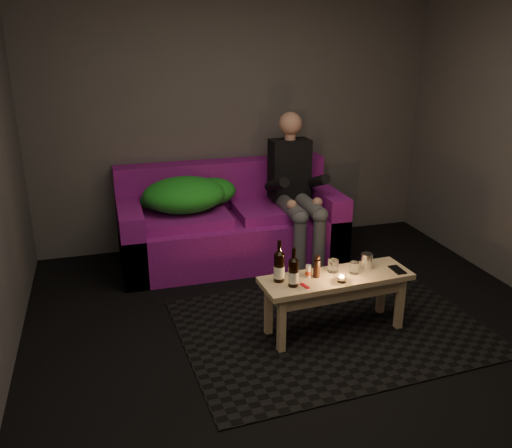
{
  "coord_description": "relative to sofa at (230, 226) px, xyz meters",
  "views": [
    {
      "loc": [
        -1.31,
        -2.95,
        2.11
      ],
      "look_at": [
        -0.11,
        1.16,
        0.56
      ],
      "focal_mm": 38.0,
      "sensor_mm": 36.0,
      "label": 1
    }
  ],
  "objects": [
    {
      "name": "smartphone",
      "position": [
        0.87,
        -1.6,
        0.13
      ],
      "size": [
        0.07,
        0.15,
        0.01
      ],
      "primitive_type": "cube",
      "rotation": [
        0.0,
        0.0,
        -0.0
      ],
      "color": "black",
      "rests_on": "coffee_table"
    },
    {
      "name": "rug",
      "position": [
        0.41,
        -1.52,
        -0.32
      ],
      "size": [
        2.29,
        1.72,
        0.01
      ],
      "primitive_type": "cube",
      "rotation": [
        0.0,
        0.0,
        0.06
      ],
      "color": "black",
      "rests_on": "floor"
    },
    {
      "name": "red_lighter",
      "position": [
        0.13,
        -1.67,
        0.13
      ],
      "size": [
        0.04,
        0.08,
        0.01
      ],
      "primitive_type": "cube",
      "rotation": [
        0.0,
        0.0,
        0.27
      ],
      "color": "red",
      "rests_on": "coffee_table"
    },
    {
      "name": "tumbler_front",
      "position": [
        0.55,
        -1.56,
        0.17
      ],
      "size": [
        0.09,
        0.09,
        0.09
      ],
      "primitive_type": "cylinder",
      "rotation": [
        0.0,
        0.0,
        0.36
      ],
      "color": "white",
      "rests_on": "coffee_table"
    },
    {
      "name": "tealight",
      "position": [
        0.4,
        -1.66,
        0.15
      ],
      "size": [
        0.07,
        0.07,
        0.05
      ],
      "color": "white",
      "rests_on": "coffee_table"
    },
    {
      "name": "floor",
      "position": [
        0.19,
        -1.82,
        -0.32
      ],
      "size": [
        4.5,
        4.5,
        0.0
      ],
      "primitive_type": "plane",
      "color": "black",
      "rests_on": "ground"
    },
    {
      "name": "sofa",
      "position": [
        0.0,
        0.0,
        0.0
      ],
      "size": [
        2.08,
        0.93,
        0.89
      ],
      "color": "#6D0F71",
      "rests_on": "floor"
    },
    {
      "name": "steel_cup",
      "position": [
        0.67,
        -1.51,
        0.18
      ],
      "size": [
        0.09,
        0.09,
        0.11
      ],
      "primitive_type": "cylinder",
      "rotation": [
        0.0,
        0.0,
        0.05
      ],
      "color": "silver",
      "rests_on": "coffee_table"
    },
    {
      "name": "person",
      "position": [
        0.6,
        -0.17,
        0.39
      ],
      "size": [
        0.37,
        0.86,
        1.39
      ],
      "color": "black",
      "rests_on": "sofa"
    },
    {
      "name": "pepper_mill",
      "position": [
        0.26,
        -1.54,
        0.19
      ],
      "size": [
        0.06,
        0.06,
        0.13
      ],
      "primitive_type": "cylinder",
      "rotation": [
        0.0,
        0.0,
        0.42
      ],
      "color": "black",
      "rests_on": "coffee_table"
    },
    {
      "name": "beer_bottle_a",
      "position": [
        -0.01,
        -1.53,
        0.24
      ],
      "size": [
        0.08,
        0.08,
        0.3
      ],
      "color": "black",
      "rests_on": "coffee_table"
    },
    {
      "name": "green_blanket",
      "position": [
        -0.39,
        -0.01,
        0.35
      ],
      "size": [
        0.91,
        0.62,
        0.31
      ],
      "color": "#1A7F17",
      "rests_on": "sofa"
    },
    {
      "name": "room",
      "position": [
        0.19,
        -1.35,
        1.32
      ],
      "size": [
        4.5,
        4.5,
        4.5
      ],
      "color": "silver",
      "rests_on": "ground"
    },
    {
      "name": "tumbler_back",
      "position": [
        0.41,
        -1.5,
        0.17
      ],
      "size": [
        0.08,
        0.08,
        0.09
      ],
      "primitive_type": "cylinder",
      "rotation": [
        0.0,
        0.0,
        0.01
      ],
      "color": "white",
      "rests_on": "coffee_table"
    },
    {
      "name": "coffee_table",
      "position": [
        0.41,
        -1.57,
        0.05
      ],
      "size": [
        1.12,
        0.41,
        0.45
      ],
      "rotation": [
        0.0,
        0.0,
        0.06
      ],
      "color": "tan",
      "rests_on": "rug"
    },
    {
      "name": "salt_shaker",
      "position": [
        0.21,
        -1.52,
        0.17
      ],
      "size": [
        0.05,
        0.05,
        0.09
      ],
      "primitive_type": "cylinder",
      "rotation": [
        0.0,
        0.0,
        0.11
      ],
      "color": "silver",
      "rests_on": "coffee_table"
    },
    {
      "name": "beer_bottle_b",
      "position": [
        0.05,
        -1.63,
        0.23
      ],
      "size": [
        0.07,
        0.07,
        0.28
      ],
      "color": "black",
      "rests_on": "coffee_table"
    }
  ]
}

